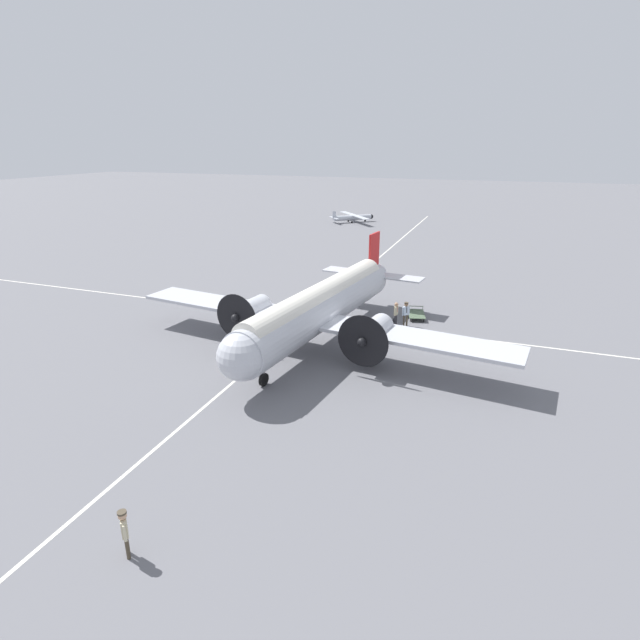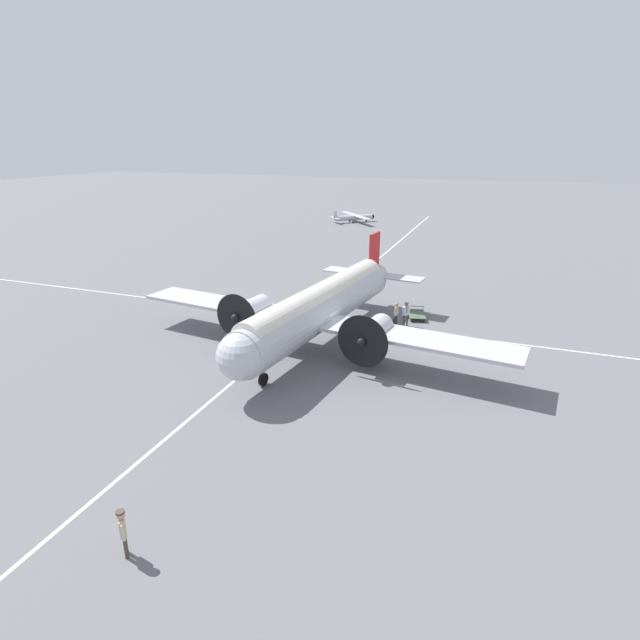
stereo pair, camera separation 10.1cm
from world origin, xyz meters
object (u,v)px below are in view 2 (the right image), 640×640
Objects in this scene: suitcase_near_door at (394,322)px; baggage_cart at (417,314)px; passenger_boarding at (396,312)px; airliner_main at (317,309)px; crew_foreground at (123,528)px; ramp_agent at (406,311)px; light_aircraft_distant at (355,217)px.

baggage_cart is (-2.17, 1.16, 0.04)m from suitcase_near_door.
passenger_boarding is 2.52m from baggage_cart.
airliner_main reaches higher than passenger_boarding.
ramp_agent is at bearing -53.60° from crew_foreground.
ramp_agent is 47.10m from light_aircraft_distant.
ramp_agent is 0.22× the size of light_aircraft_distant.
airliner_main is 3.11× the size of light_aircraft_distant.
passenger_boarding is 0.67m from ramp_agent.
crew_foreground reaches higher than baggage_cart.
airliner_main reaches higher than baggage_cart.
light_aircraft_distant is at bearing -32.91° from crew_foreground.
ramp_agent reaches higher than passenger_boarding.
light_aircraft_distant reaches higher than ramp_agent.
airliner_main is at bearing -47.11° from baggage_cart.
passenger_boarding is 3.22× the size of suitcase_near_door.
light_aircraft_distant is (-49.52, -12.44, -1.70)m from airliner_main.
baggage_cart is at bearing 151.92° from suitcase_near_door.
ramp_agent is at bearing 110.26° from passenger_boarding.
crew_foreground is at bearing 38.82° from ramp_agent.
baggage_cart is (-7.56, 4.84, -2.21)m from airliner_main.
passenger_boarding is 47.01m from light_aircraft_distant.
light_aircraft_distant reaches higher than baggage_cart.
light_aircraft_distant reaches higher than suitcase_near_door.
crew_foreground is 23.21m from suitcase_near_door.
passenger_boarding reaches higher than baggage_cart.
passenger_boarding is (-5.40, 3.77, -1.46)m from airliner_main.
ramp_agent is at bearing -26.24° from baggage_cart.
airliner_main is at bearing -42.43° from crew_foreground.
airliner_main is 7.23m from ramp_agent.
light_aircraft_distant is (-43.98, -16.86, -0.28)m from ramp_agent.
airliner_main is 17.63m from crew_foreground.
baggage_cart is (-2.16, 1.07, -0.75)m from passenger_boarding.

